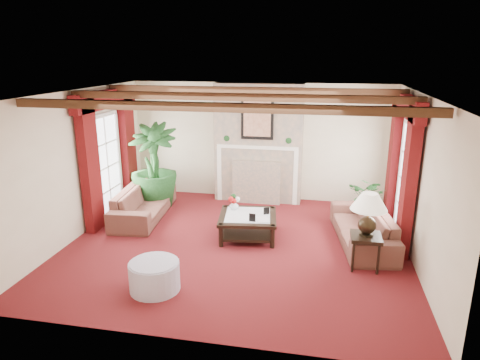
% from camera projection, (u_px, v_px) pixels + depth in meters
% --- Properties ---
extents(floor, '(6.00, 6.00, 0.00)m').
position_uv_depth(floor, '(236.00, 245.00, 7.74)').
color(floor, '#470C12').
rests_on(floor, ground).
extents(ceiling, '(6.00, 6.00, 0.00)m').
position_uv_depth(ceiling, '(236.00, 93.00, 6.97)').
color(ceiling, white).
rests_on(ceiling, floor).
extents(back_wall, '(6.00, 0.02, 2.70)m').
position_uv_depth(back_wall, '(260.00, 142.00, 9.94)').
color(back_wall, beige).
rests_on(back_wall, ground).
extents(left_wall, '(0.02, 5.50, 2.70)m').
position_uv_depth(left_wall, '(78.00, 165.00, 7.91)').
color(left_wall, beige).
rests_on(left_wall, ground).
extents(right_wall, '(0.02, 5.50, 2.70)m').
position_uv_depth(right_wall, '(420.00, 183.00, 6.81)').
color(right_wall, beige).
rests_on(right_wall, ground).
extents(ceiling_beams, '(6.00, 3.00, 0.12)m').
position_uv_depth(ceiling_beams, '(236.00, 97.00, 6.99)').
color(ceiling_beams, '#362011').
rests_on(ceiling_beams, ceiling).
extents(fireplace, '(2.00, 0.52, 2.70)m').
position_uv_depth(fireplace, '(259.00, 83.00, 9.37)').
color(fireplace, tan).
rests_on(fireplace, ground).
extents(french_door_left, '(0.10, 1.10, 2.16)m').
position_uv_depth(french_door_left, '(102.00, 115.00, 8.62)').
color(french_door_left, white).
rests_on(french_door_left, ground).
extents(french_door_right, '(0.10, 1.10, 2.16)m').
position_uv_depth(french_door_right, '(412.00, 124.00, 7.53)').
color(french_door_right, white).
rests_on(french_door_right, ground).
extents(curtains_left, '(0.20, 2.40, 2.55)m').
position_uv_depth(curtains_left, '(105.00, 94.00, 8.48)').
color(curtains_left, '#460909').
rests_on(curtains_left, ground).
extents(curtains_right, '(0.20, 2.40, 2.55)m').
position_uv_depth(curtains_right, '(408.00, 100.00, 7.43)').
color(curtains_right, '#460909').
rests_on(curtains_right, ground).
extents(sofa_left, '(2.26, 1.01, 0.84)m').
position_uv_depth(sofa_left, '(144.00, 198.00, 8.97)').
color(sofa_left, '#3B101E').
rests_on(sofa_left, ground).
extents(sofa_right, '(2.31, 1.23, 0.83)m').
position_uv_depth(sofa_right, '(363.00, 221.00, 7.72)').
color(sofa_right, '#3B101E').
rests_on(sofa_right, ground).
extents(potted_palm, '(1.46, 2.10, 1.05)m').
position_uv_depth(potted_palm, '(155.00, 184.00, 9.58)').
color(potted_palm, black).
rests_on(potted_palm, ground).
extents(small_plant, '(1.64, 1.64, 0.70)m').
position_uv_depth(small_plant, '(369.00, 202.00, 8.89)').
color(small_plant, black).
rests_on(small_plant, ground).
extents(coffee_table, '(1.18, 1.18, 0.43)m').
position_uv_depth(coffee_table, '(248.00, 226.00, 8.03)').
color(coffee_table, black).
rests_on(coffee_table, ground).
extents(side_table, '(0.60, 0.60, 0.56)m').
position_uv_depth(side_table, '(365.00, 251.00, 6.84)').
color(side_table, black).
rests_on(side_table, ground).
extents(ottoman, '(0.74, 0.74, 0.43)m').
position_uv_depth(ottoman, '(155.00, 276.00, 6.22)').
color(ottoman, '#958DA0').
rests_on(ottoman, ground).
extents(table_lamp, '(0.57, 0.57, 0.72)m').
position_uv_depth(table_lamp, '(368.00, 214.00, 6.66)').
color(table_lamp, black).
rests_on(table_lamp, side_table).
extents(flower_vase, '(0.30, 0.30, 0.17)m').
position_uv_depth(flower_vase, '(234.00, 205.00, 8.23)').
color(flower_vase, silver).
rests_on(flower_vase, coffee_table).
extents(book, '(0.22, 0.16, 0.28)m').
position_uv_depth(book, '(257.00, 213.00, 7.66)').
color(book, black).
rests_on(book, coffee_table).
extents(photo_frame_a, '(0.12, 0.03, 0.16)m').
position_uv_depth(photo_frame_a, '(252.00, 218.00, 7.63)').
color(photo_frame_a, black).
rests_on(photo_frame_a, coffee_table).
extents(photo_frame_b, '(0.11, 0.06, 0.14)m').
position_uv_depth(photo_frame_b, '(266.00, 211.00, 7.97)').
color(photo_frame_b, black).
rests_on(photo_frame_b, coffee_table).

